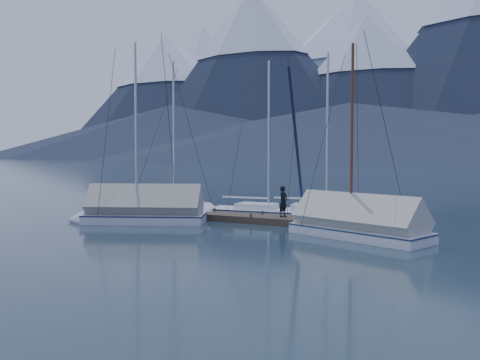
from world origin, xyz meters
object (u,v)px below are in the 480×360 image
(sailboat_open_left, at_px, (180,210))
(sailboat_open_right, at_px, (336,217))
(sailboat_open_mid, at_px, (277,215))
(sailboat_covered_far, at_px, (134,213))
(person, at_px, (283,201))
(sailboat_covered_near, at_px, (348,226))

(sailboat_open_left, relative_size, sailboat_open_right, 1.02)
(sailboat_open_left, xyz_separation_m, sailboat_open_mid, (6.24, 0.47, -0.01))
(sailboat_covered_far, relative_size, person, 6.38)
(sailboat_open_mid, xyz_separation_m, sailboat_open_right, (3.16, 0.82, 0.01))
(sailboat_open_mid, height_order, sailboat_covered_near, sailboat_open_mid)
(sailboat_open_right, relative_size, sailboat_covered_far, 0.98)
(sailboat_covered_far, bearing_deg, sailboat_open_left, 94.99)
(sailboat_open_mid, distance_m, sailboat_covered_near, 6.84)
(sailboat_open_mid, relative_size, person, 6.01)
(sailboat_open_mid, distance_m, person, 2.39)
(sailboat_covered_near, height_order, person, sailboat_covered_near)
(sailboat_covered_far, bearing_deg, sailboat_covered_near, 4.65)
(sailboat_open_left, relative_size, sailboat_covered_far, 0.99)
(person, bearing_deg, sailboat_covered_far, 127.37)
(sailboat_open_right, xyz_separation_m, person, (-2.01, -2.67, 0.97))
(sailboat_open_left, xyz_separation_m, sailboat_open_right, (9.40, 1.29, -0.00))
(sailboat_covered_far, bearing_deg, person, 26.14)
(sailboat_covered_far, bearing_deg, sailboat_open_mid, 42.18)
(sailboat_covered_near, relative_size, sailboat_covered_far, 0.90)
(sailboat_covered_near, bearing_deg, person, 148.45)
(sailboat_open_left, distance_m, sailboat_open_mid, 6.26)
(sailboat_open_left, xyz_separation_m, sailboat_covered_far, (0.42, -4.80, 0.32))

